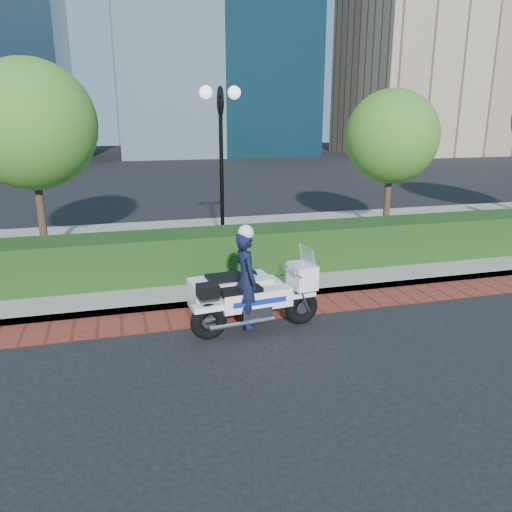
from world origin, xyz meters
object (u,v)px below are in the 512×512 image
object	(u,v)px
lamppost	(221,145)
tree_c	(392,137)
tree_b	(31,125)
police_motorcycle	(244,290)

from	to	relation	value
lamppost	tree_c	distance (m)	5.65
lamppost	tree_b	xyz separation A→B (m)	(-4.50, 1.30, 0.48)
lamppost	police_motorcycle	distance (m)	4.89
tree_b	tree_c	distance (m)	10.01
tree_b	police_motorcycle	world-z (taller)	tree_b
tree_c	police_motorcycle	distance (m)	8.55
lamppost	police_motorcycle	bearing A→B (deg)	-96.82
lamppost	tree_b	world-z (taller)	tree_b
tree_b	lamppost	bearing A→B (deg)	-16.11
tree_c	tree_b	bearing A→B (deg)	180.00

